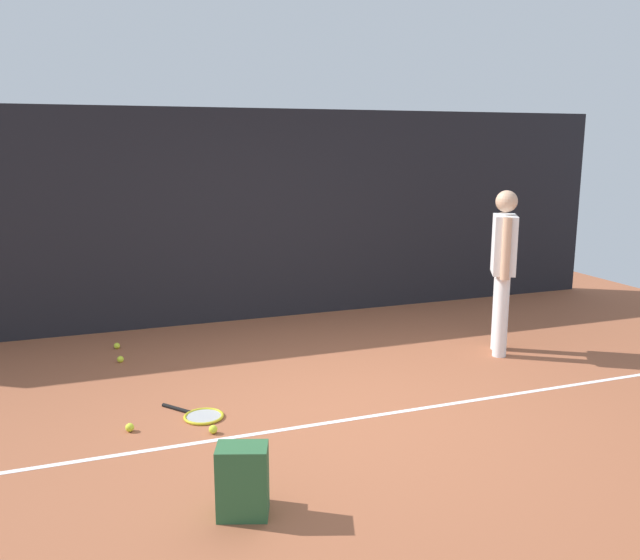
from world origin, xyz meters
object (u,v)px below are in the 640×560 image
(tennis_ball_near_player, at_px, (213,429))
(tennis_ball_by_fence, at_px, (130,427))
(tennis_ball_mid_court, at_px, (120,359))
(tennis_racket, at_px, (201,416))
(tennis_ball_far_left, at_px, (117,346))
(backpack, at_px, (243,481))
(tennis_player, at_px, (503,262))

(tennis_ball_near_player, distance_m, tennis_ball_by_fence, 0.64)
(tennis_ball_mid_court, bearing_deg, tennis_racket, -72.38)
(tennis_ball_far_left, bearing_deg, tennis_ball_mid_court, -89.44)
(tennis_racket, xyz_separation_m, backpack, (-0.02, -1.50, 0.20))
(tennis_ball_near_player, xyz_separation_m, tennis_ball_mid_court, (-0.55, 1.97, 0.00))
(tennis_player, height_order, tennis_racket, tennis_player)
(tennis_player, xyz_separation_m, tennis_ball_by_fence, (-3.80, -0.68, -0.93))
(tennis_player, relative_size, tennis_ball_mid_court, 25.76)
(tennis_ball_near_player, bearing_deg, tennis_player, 16.17)
(tennis_player, bearing_deg, tennis_ball_mid_court, -75.00)
(backpack, xyz_separation_m, tennis_ball_far_left, (-0.51, 3.61, -0.18))
(backpack, xyz_separation_m, tennis_ball_near_player, (0.05, 1.16, -0.18))
(tennis_ball_mid_court, bearing_deg, tennis_player, -15.43)
(tennis_ball_by_fence, bearing_deg, tennis_ball_mid_court, 88.54)
(tennis_player, height_order, tennis_ball_far_left, tennis_player)
(tennis_ball_mid_court, relative_size, tennis_ball_far_left, 1.00)
(tennis_ball_by_fence, bearing_deg, tennis_player, 10.07)
(tennis_racket, bearing_deg, tennis_ball_mid_court, 159.67)
(tennis_ball_mid_court, xyz_separation_m, tennis_ball_far_left, (-0.00, 0.48, 0.00))
(backpack, relative_size, tennis_ball_near_player, 6.67)
(backpack, xyz_separation_m, tennis_ball_by_fence, (-0.55, 1.42, -0.18))
(tennis_racket, xyz_separation_m, tennis_ball_mid_court, (-0.52, 1.63, 0.02))
(tennis_ball_near_player, xyz_separation_m, tennis_ball_by_fence, (-0.59, 0.26, 0.00))
(backpack, distance_m, tennis_ball_mid_court, 3.18)
(backpack, bearing_deg, tennis_racket, -71.28)
(tennis_ball_far_left, bearing_deg, tennis_ball_by_fence, -91.02)
(tennis_ball_far_left, bearing_deg, tennis_player, -21.94)
(tennis_ball_by_fence, bearing_deg, tennis_ball_far_left, 88.98)
(tennis_player, bearing_deg, tennis_ball_near_player, -43.40)
(tennis_ball_near_player, height_order, tennis_ball_far_left, same)
(tennis_ball_far_left, bearing_deg, tennis_racket, -76.09)
(tennis_racket, height_order, backpack, backpack)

